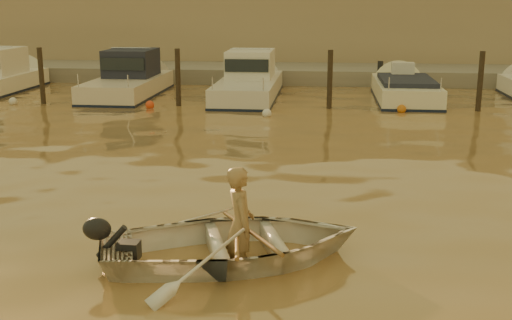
# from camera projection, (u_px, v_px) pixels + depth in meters

# --- Properties ---
(ground_plane) EXTENTS (160.00, 160.00, 0.00)m
(ground_plane) POSITION_uv_depth(u_px,v_px,m) (346.00, 273.00, 8.84)
(ground_plane) COLOR olive
(ground_plane) RESTS_ON ground
(dinghy) EXTENTS (4.41, 3.71, 0.78)m
(dinghy) POSITION_uv_depth(u_px,v_px,m) (234.00, 243.00, 9.21)
(dinghy) COLOR silver
(dinghy) RESTS_ON ground_plane
(person) EXTENTS (0.58, 0.71, 1.69)m
(person) POSITION_uv_depth(u_px,v_px,m) (240.00, 224.00, 9.16)
(person) COLOR #97764B
(person) RESTS_ON dinghy
(outboard_motor) EXTENTS (0.98, 0.66, 0.70)m
(outboard_motor) POSITION_uv_depth(u_px,v_px,m) (127.00, 250.00, 8.91)
(outboard_motor) COLOR black
(outboard_motor) RESTS_ON dinghy
(oar_port) EXTENTS (1.10, 1.85, 0.13)m
(oar_port) POSITION_uv_depth(u_px,v_px,m) (251.00, 232.00, 9.22)
(oar_port) COLOR brown
(oar_port) RESTS_ON dinghy
(oar_starboard) EXTENTS (0.35, 2.09, 0.13)m
(oar_starboard) POSITION_uv_depth(u_px,v_px,m) (237.00, 233.00, 9.18)
(oar_starboard) COLOR brown
(oar_starboard) RESTS_ON dinghy
(moored_boat_1) EXTENTS (2.23, 6.64, 1.75)m
(moored_boat_1) POSITION_uv_depth(u_px,v_px,m) (128.00, 80.00, 24.95)
(moored_boat_1) COLOR beige
(moored_boat_1) RESTS_ON ground_plane
(moored_boat_2) EXTENTS (2.15, 7.24, 1.75)m
(moored_boat_2) POSITION_uv_depth(u_px,v_px,m) (249.00, 81.00, 24.46)
(moored_boat_2) COLOR silver
(moored_boat_2) RESTS_ON ground_plane
(moored_boat_3) EXTENTS (2.12, 6.11, 0.95)m
(moored_boat_3) POSITION_uv_depth(u_px,v_px,m) (405.00, 94.00, 23.94)
(moored_boat_3) COLOR #EFE7C8
(moored_boat_3) RESTS_ON ground_plane
(piling_0) EXTENTS (0.18, 0.18, 2.20)m
(piling_0) POSITION_uv_depth(u_px,v_px,m) (42.00, 78.00, 23.02)
(piling_0) COLOR #2D2319
(piling_0) RESTS_ON ground_plane
(piling_1) EXTENTS (0.18, 0.18, 2.20)m
(piling_1) POSITION_uv_depth(u_px,v_px,m) (178.00, 80.00, 22.50)
(piling_1) COLOR #2D2319
(piling_1) RESTS_ON ground_plane
(piling_2) EXTENTS (0.18, 0.18, 2.20)m
(piling_2) POSITION_uv_depth(u_px,v_px,m) (330.00, 82.00, 21.95)
(piling_2) COLOR #2D2319
(piling_2) RESTS_ON ground_plane
(piling_3) EXTENTS (0.18, 0.18, 2.20)m
(piling_3) POSITION_uv_depth(u_px,v_px,m) (480.00, 84.00, 21.43)
(piling_3) COLOR #2D2319
(piling_3) RESTS_ON ground_plane
(fender_a) EXTENTS (0.30, 0.30, 0.30)m
(fender_a) POSITION_uv_depth(u_px,v_px,m) (13.00, 101.00, 23.00)
(fender_a) COLOR silver
(fender_a) RESTS_ON ground_plane
(fender_b) EXTENTS (0.30, 0.30, 0.30)m
(fender_b) POSITION_uv_depth(u_px,v_px,m) (150.00, 105.00, 22.26)
(fender_b) COLOR red
(fender_b) RESTS_ON ground_plane
(fender_c) EXTENTS (0.30, 0.30, 0.30)m
(fender_c) POSITION_uv_depth(u_px,v_px,m) (267.00, 113.00, 20.62)
(fender_c) COLOR silver
(fender_c) RESTS_ON ground_plane
(fender_d) EXTENTS (0.30, 0.30, 0.30)m
(fender_d) POSITION_uv_depth(u_px,v_px,m) (402.00, 109.00, 21.41)
(fender_d) COLOR #C66717
(fender_d) RESTS_ON ground_plane
(quay) EXTENTS (52.00, 4.00, 1.00)m
(quay) POSITION_uv_depth(u_px,v_px,m) (333.00, 78.00, 29.53)
(quay) COLOR gray
(quay) RESTS_ON ground_plane
(waterfront_building) EXTENTS (46.00, 7.00, 4.80)m
(waterfront_building) POSITION_uv_depth(u_px,v_px,m) (333.00, 23.00, 34.29)
(waterfront_building) COLOR #9E8466
(waterfront_building) RESTS_ON quay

